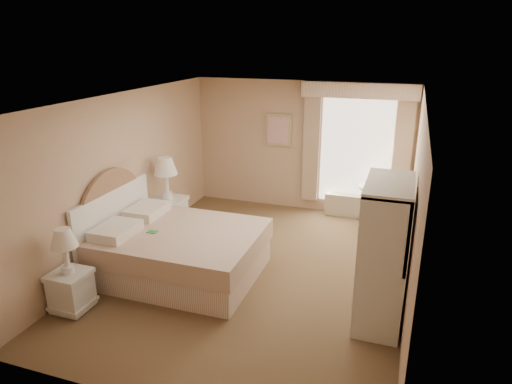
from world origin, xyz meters
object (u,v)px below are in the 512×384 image
(nightstand_near, at_px, (70,281))
(cafe_chair, at_px, (374,204))
(nightstand_far, at_px, (168,206))
(round_table, at_px, (377,199))
(bed, at_px, (172,249))
(armoire, at_px, (383,265))

(nightstand_near, height_order, cafe_chair, nightstand_near)
(nightstand_far, height_order, round_table, nightstand_far)
(nightstand_near, bearing_deg, bed, 59.98)
(round_table, bearing_deg, cafe_chair, -94.17)
(cafe_chair, relative_size, armoire, 0.49)
(nightstand_near, height_order, round_table, nightstand_near)
(cafe_chair, bearing_deg, round_table, 88.20)
(nightstand_near, xyz_separation_m, armoire, (3.65, 1.06, 0.31))
(bed, distance_m, round_table, 3.86)
(armoire, bearing_deg, nightstand_far, 158.88)
(bed, relative_size, cafe_chair, 2.67)
(nightstand_near, xyz_separation_m, cafe_chair, (3.34, 3.73, 0.08))
(nightstand_near, bearing_deg, cafe_chair, 48.17)
(nightstand_near, height_order, nightstand_far, nightstand_far)
(round_table, height_order, armoire, armoire)
(bed, distance_m, cafe_chair, 3.59)
(bed, bearing_deg, armoire, -3.97)
(nightstand_near, bearing_deg, round_table, 50.49)
(nightstand_near, height_order, armoire, armoire)
(armoire, bearing_deg, round_table, 95.47)
(cafe_chair, height_order, armoire, armoire)
(bed, relative_size, nightstand_far, 1.69)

